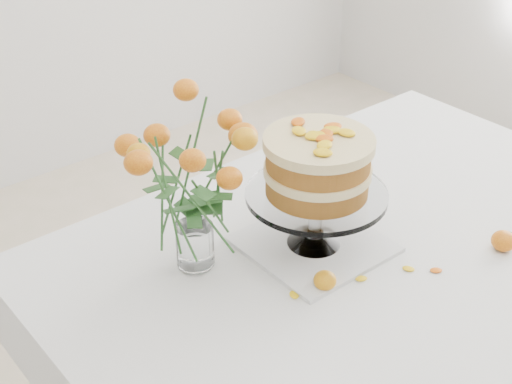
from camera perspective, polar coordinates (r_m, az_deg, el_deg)
table at (r=1.66m, az=8.52°, el=-5.83°), size 1.43×0.93×0.76m
napkin at (r=1.56m, az=4.64°, el=-4.18°), size 0.28×0.28×0.01m
cake_stand at (r=1.46m, az=4.94°, el=1.67°), size 0.30×0.30×0.27m
rose_vase at (r=1.38m, az=-5.24°, el=1.84°), size 0.31×0.31×0.40m
loose_rose_near at (r=1.44m, az=5.54°, el=-7.06°), size 0.08×0.05×0.04m
loose_rose_far at (r=1.63m, az=19.19°, el=-3.71°), size 0.09×0.05×0.04m
stray_petal_a at (r=1.48m, az=8.42°, el=-6.89°), size 0.03×0.02×0.00m
stray_petal_b at (r=1.52m, az=12.10°, el=-6.03°), size 0.03×0.02×0.00m
stray_petal_c at (r=1.53m, az=14.21°, el=-6.10°), size 0.03×0.02×0.00m
stray_petal_d at (r=1.43m, az=3.07°, el=-8.22°), size 0.03×0.02×0.00m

